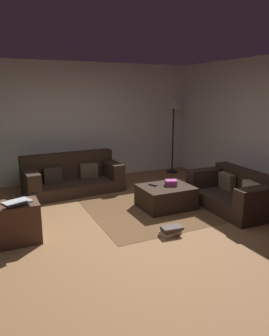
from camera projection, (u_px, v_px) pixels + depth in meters
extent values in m
plane|color=brown|center=(118.00, 233.00, 4.48)|extent=(6.40, 6.40, 0.00)
cube|color=silver|center=(63.00, 123.00, 6.94)|extent=(6.40, 0.12, 2.60)
cube|color=#332319|center=(74.00, 187.00, 6.31)|extent=(1.94, 0.99, 0.22)
cube|color=#332319|center=(68.00, 165.00, 6.50)|extent=(1.90, 0.35, 0.53)
cube|color=#332319|center=(111.00, 169.00, 6.63)|extent=(0.29, 0.89, 0.32)
cube|color=#332319|center=(30.00, 179.00, 5.87)|extent=(0.29, 0.89, 0.32)
cube|color=brown|center=(89.00, 171.00, 6.53)|extent=(0.37, 0.18, 0.31)
cube|color=#372D24|center=(52.00, 175.00, 6.18)|extent=(0.38, 0.19, 0.30)
cube|color=#332319|center=(232.00, 202.00, 5.43)|extent=(0.95, 1.56, 0.23)
cube|color=#332319|center=(248.00, 182.00, 5.48)|extent=(0.29, 1.54, 0.40)
cube|color=#332319|center=(261.00, 198.00, 4.78)|extent=(0.91, 0.27, 0.33)
cube|color=#332319|center=(210.00, 177.00, 5.94)|extent=(0.91, 0.27, 0.33)
cube|color=tan|center=(252.00, 191.00, 5.14)|extent=(0.18, 0.37, 0.31)
cube|color=brown|center=(227.00, 182.00, 5.69)|extent=(0.19, 0.37, 0.31)
cube|color=#332319|center=(166.00, 197.00, 5.45)|extent=(0.87, 0.71, 0.38)
cube|color=#B23F8C|center=(171.00, 183.00, 5.45)|extent=(0.24, 0.22, 0.09)
cube|color=black|center=(153.00, 185.00, 5.45)|extent=(0.10, 0.17, 0.02)
cube|color=#4C3323|center=(19.00, 222.00, 4.19)|extent=(0.52, 0.44, 0.54)
cube|color=silver|center=(17.00, 202.00, 4.12)|extent=(0.40, 0.35, 0.02)
cube|color=black|center=(23.00, 196.00, 3.99)|extent=(0.39, 0.34, 0.08)
cube|color=beige|center=(170.00, 233.00, 4.44)|extent=(0.32, 0.23, 0.05)
cube|color=#4C423D|center=(170.00, 230.00, 4.43)|extent=(0.23, 0.20, 0.03)
cube|color=#4C423D|center=(172.00, 228.00, 4.40)|extent=(0.30, 0.19, 0.04)
cylinder|color=black|center=(172.00, 172.00, 7.92)|extent=(0.28, 0.28, 0.02)
cylinder|color=black|center=(173.00, 141.00, 7.74)|extent=(0.04, 0.04, 1.58)
cone|color=beige|center=(174.00, 103.00, 7.53)|extent=(0.36, 0.36, 0.24)
cube|color=brown|center=(166.00, 207.00, 5.49)|extent=(2.60, 2.00, 0.01)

